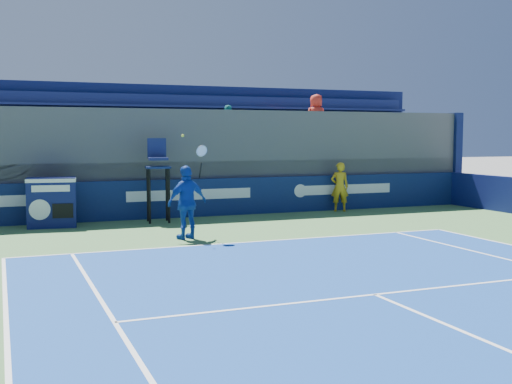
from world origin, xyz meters
name	(u,v)px	position (x,y,z in m)	size (l,w,h in m)	color
ball_person	(340,187)	(5.10, 16.65, 0.84)	(0.60, 0.40, 1.65)	gold
back_hoarding	(190,198)	(0.00, 17.10, 0.60)	(20.40, 0.21, 1.20)	#0D1B4A
match_clock	(52,201)	(-4.18, 16.32, 0.74)	(1.40, 0.87, 1.40)	#0F164F
umpire_chair	(158,171)	(-1.19, 16.28, 1.53)	(0.78, 0.78, 2.48)	black
tennis_player	(187,202)	(-1.25, 12.91, 0.92)	(1.14, 0.72, 2.57)	#133E9C
stadium_seating	(172,157)	(-0.01, 19.15, 1.84)	(21.00, 4.05, 4.40)	#4A4A4E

